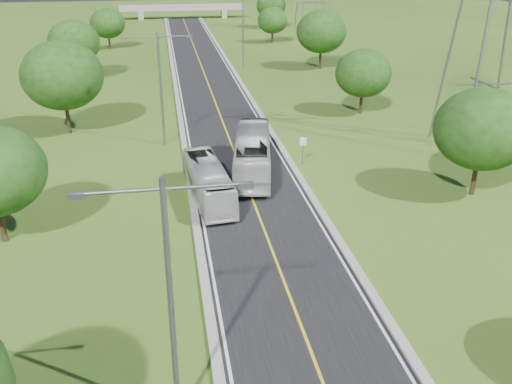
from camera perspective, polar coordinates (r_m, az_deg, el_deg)
ground at (r=67.46m, az=-4.17°, el=9.10°), size 260.00×260.00×0.00m
road at (r=73.26m, az=-4.63°, el=10.28°), size 8.00×150.00×0.06m
curb_left at (r=73.03m, az=-8.00°, el=10.15°), size 0.50×150.00×0.22m
curb_right at (r=73.70m, az=-1.28°, el=10.49°), size 0.50×150.00×0.22m
speed_limit_sign at (r=46.97m, az=4.71°, el=4.60°), size 0.55×0.09×2.40m
overpass at (r=145.90m, az=-7.35°, el=17.76°), size 30.00×3.00×3.20m
streetlight_near_left at (r=20.26m, az=-8.64°, el=-9.23°), size 5.90×0.25×10.00m
streetlight_mid_left at (r=51.25m, az=-9.55°, el=11.02°), size 5.90×0.25×10.00m
streetlight_far_right at (r=84.61m, az=-1.30°, el=16.21°), size 5.90×0.25×10.00m
tree_lc at (r=56.97m, az=-18.81°, el=10.98°), size 7.56×7.56×8.79m
tree_ld at (r=80.75m, az=-17.76°, el=14.08°), size 6.72×6.72×7.82m
tree_le at (r=104.20m, az=-14.63°, el=16.00°), size 5.88×5.88×6.84m
tree_rb at (r=42.95m, az=21.70°, el=5.86°), size 6.72×6.72×7.82m
tree_rc at (r=62.00m, az=10.67°, el=11.58°), size 5.88×5.88×6.84m
tree_rd at (r=85.00m, az=6.55°, el=15.64°), size 7.14×7.14×8.30m
tree_re at (r=107.77m, az=1.66°, el=16.78°), size 5.46×5.46×6.35m
tree_rf at (r=127.89m, az=1.52°, el=18.14°), size 6.30×6.30×7.33m
bus_outbound at (r=44.90m, az=-0.36°, el=3.85°), size 4.55×11.74×3.19m
bus_inbound at (r=40.45m, az=-4.80°, el=1.05°), size 3.18×9.62×2.63m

